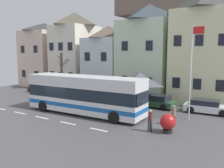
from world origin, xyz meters
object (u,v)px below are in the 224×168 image
(hilltop_castle, at_px, (165,44))
(parked_car_00, at_px, (155,101))
(townhouse_02, at_px, (108,59))
(townhouse_03, at_px, (148,51))
(flagpole, at_px, (192,67))
(townhouse_04, at_px, (205,46))
(parked_car_03, at_px, (207,107))
(transit_bus, at_px, (84,95))
(townhouse_01, at_px, (75,51))
(bare_tree_00, at_px, (62,74))
(bus_shelter, at_px, (139,79))
(townhouse_00, at_px, (45,55))
(parked_car_02, at_px, (42,88))
(harbour_buoy, at_px, (168,122))
(parked_car_01, at_px, (90,92))
(pedestrian_00, at_px, (150,121))
(public_bench, at_px, (149,101))
(pedestrian_01, at_px, (174,115))

(hilltop_castle, height_order, parked_car_00, hilltop_castle)
(townhouse_02, xyz_separation_m, townhouse_03, (5.84, 0.20, 1.13))
(hilltop_castle, distance_m, flagpole, 28.61)
(townhouse_04, xyz_separation_m, flagpole, (0.76, -7.99, -1.79))
(parked_car_03, bearing_deg, hilltop_castle, 116.13)
(townhouse_04, xyz_separation_m, transit_bus, (-7.91, -11.03, -4.43))
(townhouse_01, height_order, parked_car_00, townhouse_01)
(townhouse_01, bearing_deg, bare_tree_00, -66.25)
(townhouse_01, height_order, townhouse_04, townhouse_04)
(townhouse_04, xyz_separation_m, bus_shelter, (-4.51, -6.76, -3.18))
(townhouse_00, bearing_deg, parked_car_02, -46.15)
(townhouse_03, distance_m, harbour_buoy, 15.07)
(parked_car_02, bearing_deg, hilltop_castle, 71.89)
(townhouse_00, relative_size, parked_car_01, 2.35)
(townhouse_04, relative_size, bus_shelter, 3.41)
(parked_car_03, height_order, pedestrian_00, pedestrian_00)
(bare_tree_00, bearing_deg, public_bench, 2.46)
(townhouse_02, height_order, bus_shelter, townhouse_02)
(parked_car_00, bearing_deg, parked_car_02, 6.21)
(townhouse_02, relative_size, parked_car_02, 1.98)
(hilltop_castle, bearing_deg, townhouse_02, -94.44)
(parked_car_03, relative_size, bare_tree_00, 0.76)
(townhouse_02, height_order, parked_car_02, townhouse_02)
(townhouse_02, bearing_deg, parked_car_03, -18.99)
(parked_car_00, height_order, public_bench, parked_car_00)
(transit_bus, bearing_deg, parked_car_02, 152.36)
(parked_car_02, relative_size, flagpole, 0.60)
(hilltop_castle, xyz_separation_m, pedestrian_01, (11.37, -27.79, -6.17))
(townhouse_02, bearing_deg, parked_car_02, -145.32)
(parked_car_00, bearing_deg, townhouse_00, -7.83)
(harbour_buoy, bearing_deg, transit_bus, 173.51)
(pedestrian_01, bearing_deg, townhouse_00, 158.12)
(parked_car_03, relative_size, harbour_buoy, 3.09)
(hilltop_castle, xyz_separation_m, harbour_buoy, (11.64, -29.78, -6.23))
(pedestrian_01, relative_size, public_bench, 0.96)
(parked_car_00, height_order, pedestrian_01, pedestrian_01)
(hilltop_castle, xyz_separation_m, transit_bus, (3.42, -28.84, -5.24))
(townhouse_03, xyz_separation_m, parked_car_01, (-5.33, -4.98, -5.00))
(townhouse_03, xyz_separation_m, flagpole, (7.61, -8.33, -1.30))
(townhouse_01, relative_size, parked_car_00, 2.46)
(parked_car_02, height_order, pedestrian_01, pedestrian_01)
(flagpole, relative_size, bare_tree_00, 1.39)
(parked_car_00, distance_m, harbour_buoy, 8.08)
(townhouse_03, height_order, pedestrian_00, townhouse_03)
(townhouse_00, height_order, parked_car_03, townhouse_00)
(parked_car_01, bearing_deg, townhouse_00, 166.32)
(parked_car_03, distance_m, pedestrian_01, 5.44)
(hilltop_castle, height_order, parked_car_03, hilltop_castle)
(townhouse_04, height_order, bus_shelter, townhouse_04)
(parked_car_03, xyz_separation_m, pedestrian_01, (-1.38, -5.26, 0.20))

